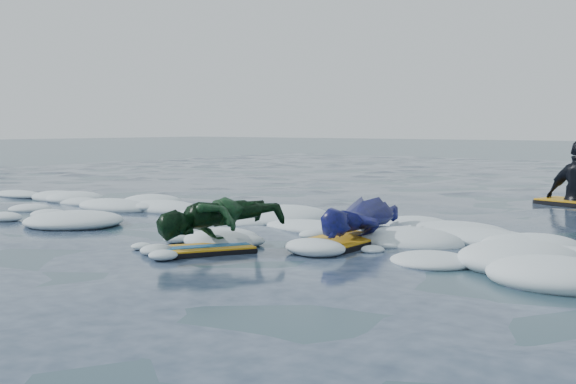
# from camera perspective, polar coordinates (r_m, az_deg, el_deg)

# --- Properties ---
(ground) EXTENTS (120.00, 120.00, 0.00)m
(ground) POSITION_cam_1_polar(r_m,az_deg,el_deg) (7.77, -6.57, -3.95)
(ground) COLOR #1B3942
(ground) RESTS_ON ground
(foam_band) EXTENTS (12.00, 3.10, 0.30)m
(foam_band) POSITION_cam_1_polar(r_m,az_deg,el_deg) (8.53, -1.71, -3.10)
(foam_band) COLOR silver
(foam_band) RESTS_ON ground
(prone_woman_unit) EXTENTS (1.00, 1.80, 0.44)m
(prone_woman_unit) POSITION_cam_1_polar(r_m,az_deg,el_deg) (7.70, 5.55, -2.31)
(prone_woman_unit) COLOR black
(prone_woman_unit) RESTS_ON ground
(prone_child_unit) EXTENTS (0.98, 1.45, 0.52)m
(prone_child_unit) POSITION_cam_1_polar(r_m,az_deg,el_deg) (7.18, -5.37, -2.54)
(prone_child_unit) COLOR black
(prone_child_unit) RESTS_ON ground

